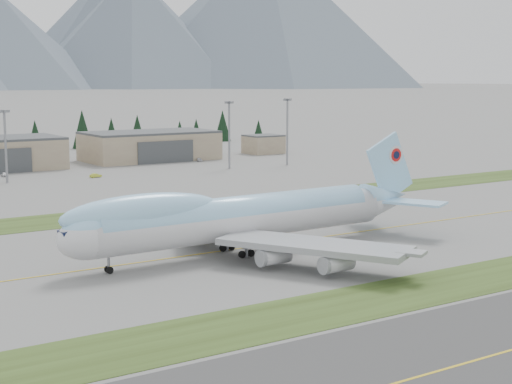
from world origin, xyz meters
TOP-DOWN VIEW (x-y plane):
  - ground at (0.00, 0.00)m, footprint 7000.00×7000.00m
  - grass_strip_near at (0.00, -38.00)m, footprint 400.00×14.00m
  - grass_strip_far at (0.00, 45.00)m, footprint 400.00×18.00m
  - taxiway_line_main at (0.00, 0.00)m, footprint 400.00×0.40m
  - boeing_747_freighter at (-11.29, -3.41)m, footprint 75.16×65.38m
  - hangar_right at (45.00, 149.90)m, footprint 48.00×26.60m
  - control_shed at (95.00, 148.00)m, footprint 14.00×12.00m
  - floodlight_masts at (-5.65, 108.63)m, footprint 179.46×9.77m
  - service_vehicle_a at (-15.15, 128.94)m, footprint 2.10×3.94m
  - service_vehicle_b at (7.84, 111.17)m, footprint 4.06×2.15m
  - service_vehicle_c at (58.36, 135.97)m, footprint 2.69×4.37m

SIDE VIEW (x-z plane):
  - ground at x=0.00m, z-range 0.00..0.00m
  - grass_strip_near at x=0.00m, z-range -0.04..0.04m
  - grass_strip_far at x=0.00m, z-range -0.04..0.04m
  - taxiway_line_main at x=0.00m, z-range -0.01..0.01m
  - service_vehicle_a at x=-15.15m, z-range -0.64..0.64m
  - service_vehicle_b at x=7.84m, z-range -0.64..0.64m
  - service_vehicle_c at x=58.36m, z-range -0.59..0.59m
  - control_shed at x=95.00m, z-range 0.00..7.60m
  - hangar_right at x=45.00m, z-range -0.01..10.79m
  - boeing_747_freighter at x=-11.29m, z-range -3.40..16.55m
  - floodlight_masts at x=-5.65m, z-range 4.26..27.67m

